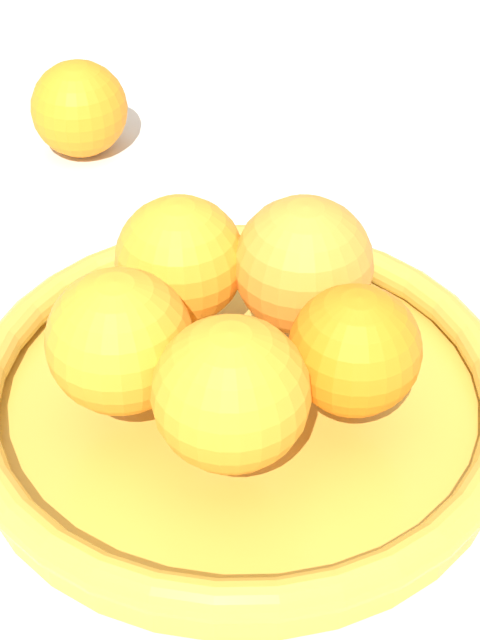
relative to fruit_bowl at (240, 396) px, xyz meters
The scene contains 4 objects.
ground_plane 0.02m from the fruit_bowl, ahead, with size 4.00×4.00×0.00m, color beige.
fruit_bowl is the anchor object (origin of this frame).
orange_pile 0.05m from the fruit_bowl, 65.26° to the left, with size 0.18×0.18×0.07m.
stray_orange 0.30m from the fruit_bowl, 15.61° to the left, with size 0.07×0.07×0.07m, color orange.
Camera 1 is at (-0.40, 0.05, 0.40)m, focal length 60.00 mm.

